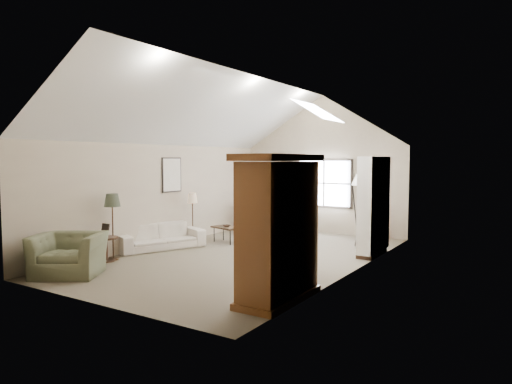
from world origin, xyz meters
The scene contains 18 objects.
room_shell centered at (0.00, 0.00, 3.21)m, with size 5.01×8.01×4.00m.
window centered at (0.10, 3.96, 1.45)m, with size 1.72×0.08×1.42m, color black.
skylight centered at (1.30, 0.90, 3.22)m, with size 0.80×1.20×0.52m, color white, non-canonical shape.
wall_art centered at (-1.88, 1.94, 1.73)m, with size 1.97×3.71×0.88m.
armoire centered at (2.18, -2.40, 1.10)m, with size 0.60×1.50×2.20m, color brown.
tv_alcove centered at (2.34, 1.60, 1.15)m, with size 0.32×1.30×2.10m, color white.
media_console centered at (2.32, 1.60, 0.30)m, with size 0.34×1.18×0.60m, color #382316.
tv_panel centered at (2.32, 1.60, 0.92)m, with size 0.05×0.90×0.55m, color black.
sofa centered at (-2.20, -0.42, 0.30)m, with size 2.07×0.81×0.60m, color beige.
armchair_near centered at (-1.84, -3.15, 0.38)m, with size 1.18×1.03×0.77m, color #5F6345.
armchair_far centered at (-1.44, 3.70, 0.50)m, with size 1.06×1.09×1.00m, color #6A6D4C.
coffee_table centered at (-1.34, 1.11, 0.21)m, with size 0.81×0.45×0.41m, color #372716.
bowl centered at (-1.34, 1.11, 0.44)m, with size 0.19×0.19×0.05m, color #392217.
side_table centered at (-2.20, -2.02, 0.26)m, with size 0.52×0.52×0.52m, color #382317.
side_chair centered at (1.74, 3.60, 0.51)m, with size 0.40×0.40×1.03m, color maroon.
tripod_lamp centered at (1.86, 2.27, 0.97)m, with size 0.56×0.56×1.95m, color silver, non-canonical shape.
dark_lamp centered at (-2.20, -1.82, 0.72)m, with size 0.35×0.35×1.44m, color #262A1E, non-canonical shape.
tan_lamp centered at (-2.20, 0.78, 0.65)m, with size 0.26×0.26×1.30m, color tan, non-canonical shape.
Camera 1 is at (5.52, -8.31, 2.12)m, focal length 32.00 mm.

